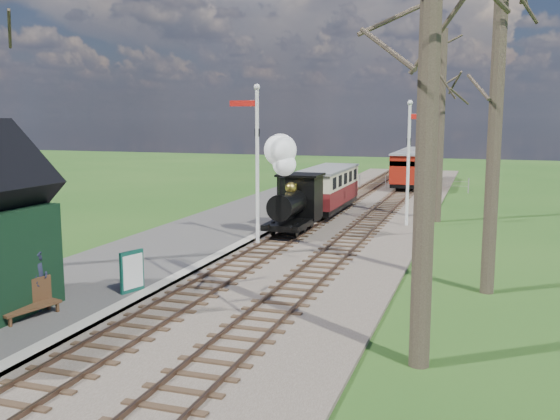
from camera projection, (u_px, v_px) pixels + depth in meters
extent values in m
ellipsoid|color=#385B23|center=(196.00, 281.00, 75.37)|extent=(57.60, 36.00, 16.20)
ellipsoid|color=#385B23|center=(500.00, 324.00, 69.70)|extent=(70.40, 44.00, 19.80)
ellipsoid|color=#385B23|center=(351.00, 285.00, 79.73)|extent=(64.00, 40.00, 18.00)
cube|color=brown|center=(342.00, 223.00, 29.32)|extent=(8.00, 60.00, 0.10)
cube|color=brown|center=(305.00, 219.00, 29.86)|extent=(0.07, 60.00, 0.12)
cube|color=brown|center=(325.00, 220.00, 29.55)|extent=(0.07, 60.00, 0.12)
cube|color=#38281C|center=(315.00, 220.00, 29.71)|extent=(1.60, 60.00, 0.09)
cube|color=brown|center=(359.00, 222.00, 29.06)|extent=(0.07, 60.00, 0.12)
cube|color=brown|center=(380.00, 223.00, 28.74)|extent=(0.07, 60.00, 0.12)
cube|color=#38281C|center=(369.00, 223.00, 28.91)|extent=(1.60, 60.00, 0.09)
cube|color=#474442|center=(169.00, 249.00, 23.29)|extent=(5.00, 44.00, 0.20)
cube|color=#B2AD9E|center=(226.00, 253.00, 22.58)|extent=(0.40, 44.00, 0.21)
cylinder|color=silver|center=(257.00, 169.00, 23.86)|extent=(0.14, 0.14, 6.00)
sphere|color=silver|center=(257.00, 87.00, 23.40)|extent=(0.24, 0.24, 0.24)
cube|color=#B7140F|center=(243.00, 103.00, 23.66)|extent=(1.10, 0.08, 0.22)
cube|color=black|center=(257.00, 133.00, 23.65)|extent=(0.18, 0.06, 0.30)
cylinder|color=silver|center=(408.00, 167.00, 27.98)|extent=(0.14, 0.14, 5.50)
sphere|color=silver|center=(410.00, 103.00, 27.55)|extent=(0.24, 0.24, 0.24)
cube|color=#B7140F|center=(422.00, 116.00, 27.47)|extent=(1.10, 0.08, 0.22)
cube|color=black|center=(409.00, 141.00, 27.81)|extent=(0.18, 0.06, 0.30)
cylinder|color=#382D23|center=(429.00, 64.00, 11.79)|extent=(0.42, 0.42, 12.00)
cylinder|color=#382D23|center=(495.00, 117.00, 17.17)|extent=(0.40, 0.40, 10.00)
cylinder|color=#382D23|center=(440.00, 127.00, 29.22)|extent=(0.39, 0.39, 9.00)
cube|color=slate|center=(373.00, 179.00, 42.66)|extent=(12.60, 0.02, 0.01)
cube|color=slate|center=(373.00, 183.00, 42.71)|extent=(12.60, 0.02, 0.02)
cylinder|color=slate|center=(373.00, 182.00, 42.70)|extent=(0.08, 0.08, 1.00)
cube|color=black|center=(293.00, 222.00, 26.23)|extent=(1.56, 3.68, 0.23)
cylinder|color=black|center=(289.00, 204.00, 25.58)|extent=(1.01, 2.39, 1.01)
cube|color=black|center=(300.00, 197.00, 27.12)|extent=(1.66, 1.47, 1.84)
cylinder|color=black|center=(282.00, 186.00, 24.59)|extent=(0.26, 0.26, 0.74)
sphere|color=#B09133|center=(291.00, 188.00, 25.75)|extent=(0.48, 0.48, 0.48)
sphere|color=white|center=(284.00, 164.00, 24.43)|extent=(0.92, 0.92, 0.92)
sphere|color=white|center=(280.00, 150.00, 24.50)|extent=(1.29, 1.29, 1.29)
cylinder|color=black|center=(273.00, 228.00, 25.36)|extent=(0.09, 0.59, 0.59)
cylinder|color=black|center=(297.00, 230.00, 25.05)|extent=(0.09, 0.59, 0.59)
cube|color=black|center=(327.00, 205.00, 31.87)|extent=(1.75, 6.44, 0.28)
cube|color=maroon|center=(327.00, 194.00, 31.79)|extent=(1.84, 6.44, 0.83)
cube|color=beige|center=(328.00, 178.00, 31.66)|extent=(1.84, 6.44, 0.83)
cube|color=slate|center=(328.00, 169.00, 31.60)|extent=(1.93, 6.63, 0.11)
cube|color=black|center=(408.00, 182.00, 42.48)|extent=(1.77, 4.65, 0.28)
cube|color=maroon|center=(408.00, 174.00, 42.40)|extent=(1.86, 4.65, 0.84)
cube|color=beige|center=(408.00, 162.00, 42.27)|extent=(1.86, 4.65, 0.84)
cube|color=slate|center=(408.00, 155.00, 42.20)|extent=(1.95, 4.84, 0.11)
cube|color=black|center=(416.00, 175.00, 47.64)|extent=(1.77, 4.65, 0.28)
cube|color=maroon|center=(417.00, 168.00, 47.56)|extent=(1.86, 4.65, 0.84)
cube|color=beige|center=(417.00, 157.00, 47.43)|extent=(1.86, 4.65, 0.84)
cube|color=slate|center=(417.00, 151.00, 47.36)|extent=(1.95, 4.84, 0.11)
cube|color=#0E4437|center=(132.00, 271.00, 17.22)|extent=(0.32, 0.78, 1.16)
cube|color=silver|center=(133.00, 272.00, 17.19)|extent=(0.23, 0.66, 0.95)
cube|color=#4A2E1A|center=(30.00, 308.00, 15.03)|extent=(0.80, 1.60, 0.07)
cube|color=#4A2E1A|center=(24.00, 295.00, 15.09)|extent=(0.42, 1.51, 0.66)
cube|color=#4A2E1A|center=(16.00, 323.00, 14.38)|extent=(0.07, 0.07, 0.22)
cube|color=#4A2E1A|center=(43.00, 305.00, 15.72)|extent=(0.07, 0.07, 0.22)
imported|color=#1B1E31|center=(40.00, 280.00, 15.58)|extent=(0.45, 0.61, 1.53)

